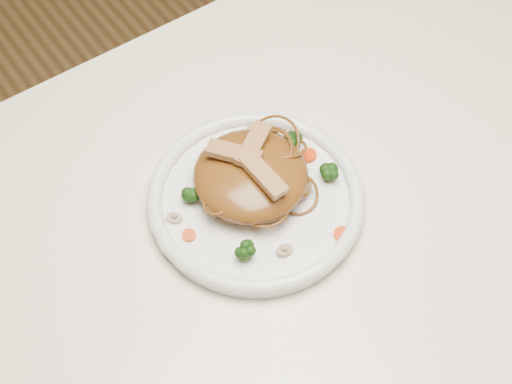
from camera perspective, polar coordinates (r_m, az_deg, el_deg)
table at (r=1.05m, az=3.11°, el=-4.62°), size 1.20×0.80×0.75m
plate at (r=0.96m, az=0.00°, el=-0.74°), size 0.28×0.28×0.02m
noodle_mound at (r=0.94m, az=-0.41°, el=1.30°), size 0.17×0.17×0.05m
chicken_a at (r=0.93m, az=-0.21°, el=3.64°), size 0.07×0.06×0.01m
chicken_b at (r=0.92m, az=-1.70°, el=2.99°), size 0.06×0.07×0.01m
chicken_c at (r=0.90m, az=0.55°, el=1.33°), size 0.03×0.07×0.01m
broccoli_0 at (r=0.99m, az=2.90°, el=3.91°), size 0.03×0.03×0.03m
broccoli_1 at (r=0.94m, az=-5.11°, el=-0.09°), size 0.03×0.03×0.03m
broccoli_2 at (r=0.89m, az=-0.82°, el=-4.54°), size 0.04×0.04×0.03m
broccoli_3 at (r=0.97m, az=5.64°, el=1.53°), size 0.03×0.03×0.03m
carrot_0 at (r=1.01m, az=0.18°, el=3.98°), size 0.03×0.03×0.00m
carrot_1 at (r=0.93m, az=-5.13°, el=-3.31°), size 0.02×0.02×0.00m
carrot_2 at (r=0.99m, az=4.01°, el=2.82°), size 0.03×0.03×0.00m
carrot_3 at (r=0.98m, az=-4.03°, el=2.00°), size 0.03×0.03×0.00m
carrot_4 at (r=0.93m, az=6.60°, el=-3.23°), size 0.03×0.03×0.00m
mushroom_0 at (r=0.91m, az=2.20°, el=-4.49°), size 0.03×0.03×0.01m
mushroom_1 at (r=1.02m, az=2.80°, el=4.56°), size 0.02×0.02×0.01m
mushroom_2 at (r=0.94m, az=-6.24°, el=-2.01°), size 0.03×0.03×0.01m
mushroom_3 at (r=1.02m, az=-0.20°, el=4.63°), size 0.03×0.03×0.01m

